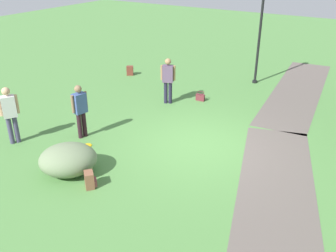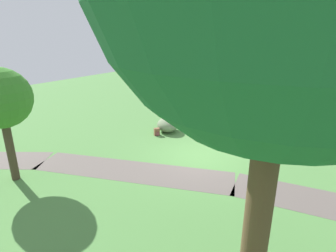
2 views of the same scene
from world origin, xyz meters
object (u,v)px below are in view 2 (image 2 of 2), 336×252
passerby_on_path (193,106)px  handbag_on_grass (279,155)px  lawn_boulder (167,125)px  woman_with_handbag (266,129)px  backpack_by_boulder (157,132)px  frisbee_on_grass (193,132)px  spare_backpack_on_lawn (313,132)px  man_near_boulder (203,115)px  young_tree_near_path (0,99)px

passerby_on_path → handbag_on_grass: bearing=152.2°
lawn_boulder → handbag_on_grass: bearing=175.3°
lawn_boulder → handbag_on_grass: size_ratio=5.50×
woman_with_handbag → backpack_by_boulder: 5.56m
handbag_on_grass → backpack_by_boulder: backpack_by_boulder is taller
handbag_on_grass → backpack_by_boulder: size_ratio=0.82×
frisbee_on_grass → passerby_on_path: bearing=-63.7°
spare_backpack_on_lawn → frisbee_on_grass: size_ratio=1.79×
lawn_boulder → man_near_boulder: bearing=-145.9°
lawn_boulder → frisbee_on_grass: lawn_boulder is taller
backpack_by_boulder → lawn_boulder: bearing=-101.7°
backpack_by_boulder → spare_backpack_on_lawn: (-7.28, -4.33, 0.00)m
lawn_boulder → spare_backpack_on_lawn: (-7.10, -3.51, -0.20)m
lawn_boulder → spare_backpack_on_lawn: lawn_boulder is taller
spare_backpack_on_lawn → passerby_on_path: bearing=8.5°
man_near_boulder → handbag_on_grass: bearing=159.9°
man_near_boulder → handbag_on_grass: (-4.37, 1.60, -0.77)m
lawn_boulder → frisbee_on_grass: 1.47m
young_tree_near_path → woman_with_handbag: 11.00m
woman_with_handbag → spare_backpack_on_lawn: size_ratio=4.06×
passerby_on_path → frisbee_on_grass: passerby_on_path is taller
man_near_boulder → backpack_by_boulder: size_ratio=3.97×
handbag_on_grass → frisbee_on_grass: bearing=-13.1°
spare_backpack_on_lawn → lawn_boulder: bearing=26.3°
handbag_on_grass → man_near_boulder: bearing=-20.1°
handbag_on_grass → frisbee_on_grass: (4.72, -1.10, -0.13)m
man_near_boulder → frisbee_on_grass: bearing=55.1°
young_tree_near_path → frisbee_on_grass: bearing=-113.2°
young_tree_near_path → lawn_boulder: 8.24m
young_tree_near_path → spare_backpack_on_lawn: bearing=-130.2°
woman_with_handbag → passerby_on_path: 5.28m
lawn_boulder → backpack_by_boulder: size_ratio=4.51×
woman_with_handbag → lawn_boulder: bearing=4.2°
lawn_boulder → passerby_on_path: 2.58m
man_near_boulder → backpack_by_boulder: man_near_boulder is taller
handbag_on_grass → frisbee_on_grass: size_ratio=1.47×
spare_backpack_on_lawn → frisbee_on_grass: 6.50m
handbag_on_grass → frisbee_on_grass: handbag_on_grass is taller
young_tree_near_path → woman_with_handbag: young_tree_near_path is taller
lawn_boulder → woman_with_handbag: bearing=-175.8°
man_near_boulder → young_tree_near_path: bearing=66.0°
lawn_boulder → woman_with_handbag: size_ratio=1.11×
handbag_on_grass → backpack_by_boulder: (6.18, 0.34, 0.05)m
lawn_boulder → woman_with_handbag: 5.24m
backpack_by_boulder → handbag_on_grass: bearing=-176.9°
woman_with_handbag → handbag_on_grass: 1.44m
passerby_on_path → young_tree_near_path: bearing=75.7°
man_near_boulder → spare_backpack_on_lawn: 6.01m
backpack_by_boulder → frisbee_on_grass: size_ratio=1.79×
young_tree_near_path → passerby_on_path: bearing=-104.3°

